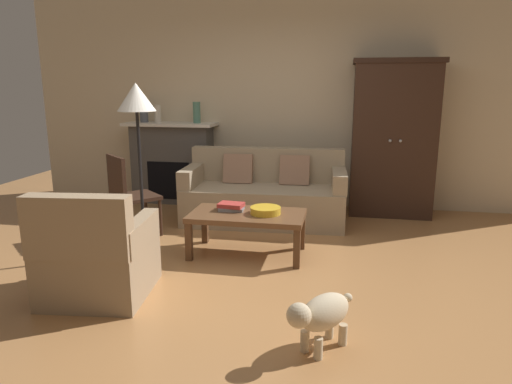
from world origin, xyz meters
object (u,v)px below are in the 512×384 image
object	(u,v)px
armoire	(393,139)
mantel_vase_cream	(158,114)
couch	(265,195)
side_chair_wooden	(128,191)
floor_lamp	(137,107)
coffee_table	(247,218)
book_stack	(231,207)
fruit_bowl	(266,210)
fireplace	(173,162)
dog	(321,314)
armchair_near_left	(96,259)
mantel_vase_jade	(197,112)
mantel_vase_slate	(144,113)

from	to	relation	value
armoire	mantel_vase_cream	bearing A→B (deg)	178.90
couch	side_chair_wooden	size ratio (longest dim) A/B	2.17
couch	floor_lamp	distance (m)	1.97
coffee_table	book_stack	size ratio (longest dim) A/B	4.28
fruit_bowl	fireplace	bearing A→B (deg)	131.40
dog	couch	bearing A→B (deg)	106.77
book_stack	armchair_near_left	size ratio (longest dim) A/B	0.29
mantel_vase_cream	dog	bearing A→B (deg)	-54.49
armoire	mantel_vase_cream	distance (m)	3.14
coffee_table	mantel_vase_jade	size ratio (longest dim) A/B	3.90
side_chair_wooden	mantel_vase_slate	bearing A→B (deg)	106.44
coffee_table	fruit_bowl	bearing A→B (deg)	3.40
fireplace	armchair_near_left	world-z (taller)	fireplace
couch	armchair_near_left	size ratio (longest dim) A/B	2.22
mantel_vase_slate	side_chair_wooden	size ratio (longest dim) A/B	0.29
armoire	couch	distance (m)	1.77
mantel_vase_slate	side_chair_wooden	bearing A→B (deg)	-73.56
book_stack	fireplace	bearing A→B (deg)	125.57
side_chair_wooden	mantel_vase_jade	bearing A→B (deg)	78.75
fireplace	fruit_bowl	distance (m)	2.48
fireplace	floor_lamp	size ratio (longest dim) A/B	0.76
mantel_vase_jade	dog	bearing A→B (deg)	-61.22
fruit_bowl	armoire	bearing A→B (deg)	53.50
armoire	coffee_table	size ratio (longest dim) A/B	1.76
dog	mantel_vase_cream	bearing A→B (deg)	125.51
side_chair_wooden	floor_lamp	world-z (taller)	floor_lamp
fireplace	couch	size ratio (longest dim) A/B	0.64
mantel_vase_slate	side_chair_wooden	distance (m)	1.77
couch	side_chair_wooden	world-z (taller)	side_chair_wooden
fireplace	dog	distance (m)	4.12
coffee_table	couch	bearing A→B (deg)	91.47
fireplace	mantel_vase_cream	world-z (taller)	mantel_vase_cream
fireplace	book_stack	size ratio (longest dim) A/B	4.91
armchair_near_left	floor_lamp	size ratio (longest dim) A/B	0.53
mantel_vase_slate	floor_lamp	size ratio (longest dim) A/B	0.16
fruit_bowl	book_stack	bearing A→B (deg)	170.15
mantel_vase_cream	mantel_vase_jade	bearing A→B (deg)	0.00
fireplace	book_stack	bearing A→B (deg)	-54.43
mantel_vase_slate	book_stack	bearing A→B (deg)	-46.88
fruit_bowl	mantel_vase_cream	distance (m)	2.70
armchair_near_left	side_chair_wooden	bearing A→B (deg)	106.44
armchair_near_left	dog	world-z (taller)	armchair_near_left
armoire	side_chair_wooden	world-z (taller)	armoire
floor_lamp	couch	bearing A→B (deg)	52.35
mantel_vase_jade	armchair_near_left	size ratio (longest dim) A/B	0.32
coffee_table	mantel_vase_jade	world-z (taller)	mantel_vase_jade
coffee_table	mantel_vase_cream	bearing A→B (deg)	131.58
couch	mantel_vase_cream	size ratio (longest dim) A/B	8.20
fruit_bowl	mantel_vase_jade	world-z (taller)	mantel_vase_jade
coffee_table	fruit_bowl	world-z (taller)	fruit_bowl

